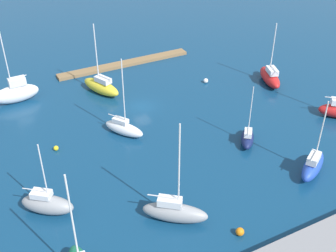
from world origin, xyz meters
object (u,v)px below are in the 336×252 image
sailboat_blue_mid_basin (313,165)px  sailboat_gray_near_pier (47,204)px  pier_dock (125,64)px  sailboat_red_east_end (270,77)px  sailboat_yellow_lone_north (101,86)px  sailboat_white_far_south (16,93)px  mooring_buoy_white (206,81)px  mooring_buoy_yellow (56,148)px  sailboat_white_off_beacon (124,128)px  sailboat_gray_by_breakwater (175,211)px  sailboat_navy_lone_south (247,137)px  mooring_buoy_orange (240,232)px

sailboat_blue_mid_basin → sailboat_gray_near_pier: 31.78m
pier_dock → sailboat_red_east_end: bearing=136.6°
pier_dock → sailboat_gray_near_pier: size_ratio=2.75×
sailboat_gray_near_pier → sailboat_yellow_lone_north: bearing=96.1°
sailboat_white_far_south → mooring_buoy_white: sailboat_white_far_south is taller
mooring_buoy_yellow → sailboat_yellow_lone_north: bearing=-131.5°
mooring_buoy_white → sailboat_blue_mid_basin: bearing=87.4°
pier_dock → sailboat_white_off_beacon: 23.12m
pier_dock → sailboat_white_far_south: 21.08m
sailboat_gray_by_breakwater → sailboat_white_far_south: (10.00, -34.35, 0.37)m
sailboat_gray_by_breakwater → sailboat_navy_lone_south: sailboat_gray_by_breakwater is taller
sailboat_yellow_lone_north → mooring_buoy_orange: sailboat_yellow_lone_north is taller
sailboat_white_far_south → sailboat_gray_near_pier: bearing=84.3°
pier_dock → sailboat_white_off_beacon: bearing=67.2°
sailboat_navy_lone_south → sailboat_gray_near_pier: 27.44m
mooring_buoy_yellow → pier_dock: bearing=-131.8°
sailboat_red_east_end → mooring_buoy_yellow: (37.76, 2.42, -0.89)m
sailboat_blue_mid_basin → sailboat_white_off_beacon: (17.36, -18.68, -0.18)m
pier_dock → sailboat_blue_mid_basin: sailboat_blue_mid_basin is taller
mooring_buoy_orange → sailboat_blue_mid_basin: bearing=-163.0°
sailboat_gray_by_breakwater → mooring_buoy_white: (-20.08, -26.09, -0.85)m
sailboat_blue_mid_basin → sailboat_white_far_south: sailboat_white_far_south is taller
sailboat_yellow_lone_north → mooring_buoy_yellow: 16.46m
sailboat_navy_lone_south → mooring_buoy_orange: bearing=179.5°
sailboat_yellow_lone_north → sailboat_navy_lone_south: 26.03m
sailboat_blue_mid_basin → sailboat_gray_by_breakwater: 18.88m
mooring_buoy_orange → sailboat_gray_near_pier: bearing=-36.6°
mooring_buoy_orange → mooring_buoy_white: 34.54m
sailboat_white_far_south → mooring_buoy_orange: size_ratio=15.49×
mooring_buoy_orange → mooring_buoy_white: mooring_buoy_orange is taller
sailboat_gray_near_pier → mooring_buoy_white: bearing=68.5°
sailboat_gray_by_breakwater → sailboat_white_far_south: size_ratio=0.89×
sailboat_yellow_lone_north → sailboat_navy_lone_south: size_ratio=1.37×
sailboat_yellow_lone_north → sailboat_red_east_end: sailboat_yellow_lone_north is taller
sailboat_yellow_lone_north → sailboat_gray_by_breakwater: bearing=151.4°
sailboat_gray_by_breakwater → sailboat_yellow_lone_north: (-2.90, -30.85, 0.01)m
pier_dock → mooring_buoy_white: mooring_buoy_white is taller
sailboat_gray_by_breakwater → mooring_buoy_yellow: bearing=151.4°
sailboat_blue_mid_basin → sailboat_gray_by_breakwater: size_ratio=0.81×
pier_dock → sailboat_blue_mid_basin: 40.87m
sailboat_gray_by_breakwater → sailboat_navy_lone_south: size_ratio=1.46×
sailboat_white_far_south → mooring_buoy_white: 31.21m
sailboat_blue_mid_basin → sailboat_gray_by_breakwater: bearing=147.0°
sailboat_white_off_beacon → sailboat_yellow_lone_north: bearing=140.8°
sailboat_white_off_beacon → mooring_buoy_white: (-18.57, -8.19, -0.65)m
sailboat_gray_by_breakwater → mooring_buoy_orange: 7.14m
sailboat_gray_by_breakwater → mooring_buoy_yellow: sailboat_gray_by_breakwater is taller
sailboat_yellow_lone_north → mooring_buoy_white: bearing=-128.8°
sailboat_navy_lone_south → sailboat_gray_near_pier: (27.43, 0.63, 0.30)m
sailboat_red_east_end → sailboat_white_far_south: bearing=91.1°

